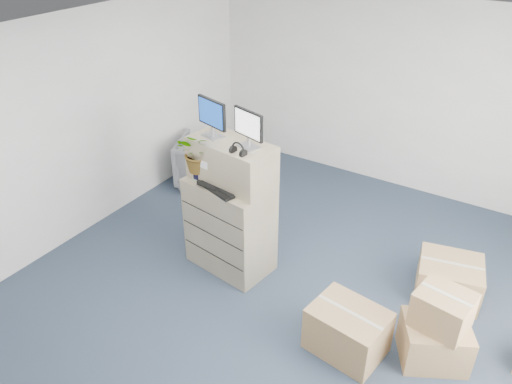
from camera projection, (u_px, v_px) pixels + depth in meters
ground at (275, 316)px, 5.36m from camera, size 7.00×7.00×0.00m
wall_back at (401, 97)px, 7.19m from camera, size 6.00×0.02×2.80m
filing_cabinet_lower at (230, 225)px, 5.84m from camera, size 1.04×0.72×1.13m
filing_cabinet_upper at (231, 162)px, 5.47m from camera, size 1.03×0.61×0.49m
monitor_left at (212, 116)px, 5.34m from camera, size 0.43×0.22×0.43m
monitor_right at (248, 127)px, 5.12m from camera, size 0.41×0.21×0.41m
headphones at (238, 150)px, 5.07m from camera, size 0.17×0.04×0.17m
keyboard at (219, 188)px, 5.44m from camera, size 0.58×0.38×0.03m
mouse at (244, 193)px, 5.34m from camera, size 0.11×0.07×0.04m
water_bottle at (233, 174)px, 5.49m from camera, size 0.07×0.07×0.25m
phone_dock at (230, 179)px, 5.55m from camera, size 0.07×0.06×0.14m
external_drive at (255, 185)px, 5.45m from camera, size 0.25×0.22×0.07m
tissue_box at (258, 179)px, 5.40m from camera, size 0.28×0.22×0.10m
potted_plant at (199, 157)px, 5.53m from camera, size 0.50×0.54×0.46m
office_chair at (206, 159)px, 7.67m from camera, size 1.03×1.01×0.83m
cardboard_boxes at (434, 320)px, 4.94m from camera, size 2.51×2.03×0.81m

